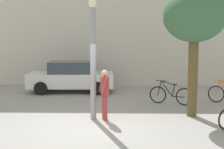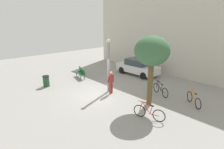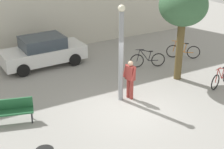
% 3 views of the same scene
% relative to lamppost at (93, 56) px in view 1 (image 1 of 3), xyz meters
% --- Properties ---
extents(ground_plane, '(36.00, 36.00, 0.00)m').
position_rel_lamppost_xyz_m(ground_plane, '(-0.11, -1.01, -2.11)').
color(ground_plane, gray).
extents(building_facade, '(18.23, 2.00, 8.04)m').
position_rel_lamppost_xyz_m(building_facade, '(-0.11, 8.18, 1.91)').
color(building_facade, beige).
rests_on(building_facade, ground_plane).
extents(lamppost, '(0.28, 0.28, 3.94)m').
position_rel_lamppost_xyz_m(lamppost, '(0.00, 0.00, 0.00)').
color(lamppost, gray).
rests_on(lamppost, ground_plane).
extents(person_by_lamppost, '(0.38, 0.63, 1.67)m').
position_rel_lamppost_xyz_m(person_by_lamppost, '(0.38, -0.10, -1.14)').
color(person_by_lamppost, '#9E3833').
rests_on(person_by_lamppost, ground_plane).
extents(plaza_tree, '(2.13, 2.13, 4.37)m').
position_rel_lamppost_xyz_m(plaza_tree, '(3.40, 0.49, 1.28)').
color(plaza_tree, brown).
rests_on(plaza_tree, ground_plane).
extents(bicycle_black, '(1.70, 0.71, 0.97)m').
position_rel_lamppost_xyz_m(bicycle_black, '(2.97, 2.36, -1.73)').
color(bicycle_black, black).
rests_on(bicycle_black, ground_plane).
extents(parked_car_white, '(4.26, 1.93, 1.55)m').
position_rel_lamppost_xyz_m(parked_car_white, '(-1.56, 5.11, -1.33)').
color(parked_car_white, silver).
rests_on(parked_car_white, ground_plane).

